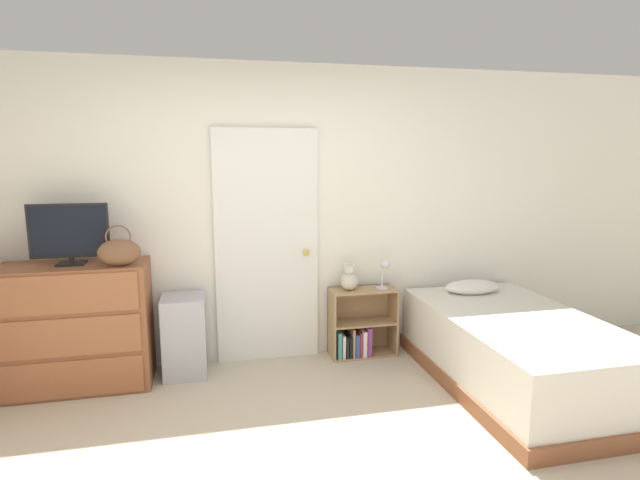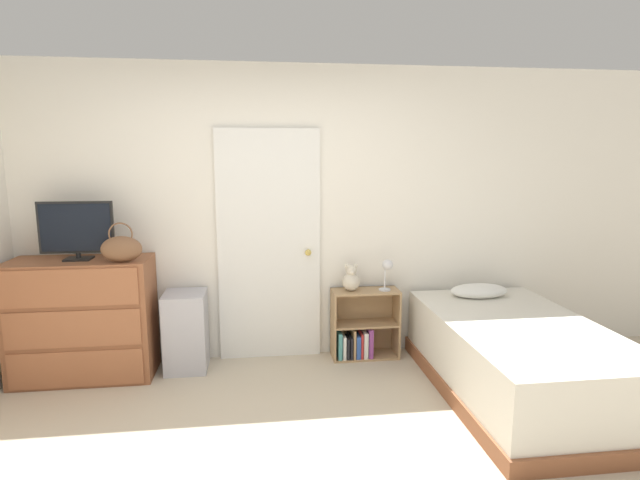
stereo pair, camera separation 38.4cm
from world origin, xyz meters
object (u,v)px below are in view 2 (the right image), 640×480
Objects in this scene: dresser at (83,319)px; storage_bin at (186,331)px; tv at (76,230)px; bed at (517,358)px; handbag at (121,248)px; desk_lamp at (387,269)px; teddy_bear at (351,279)px; bookshelf at (361,331)px.

storage_bin is at bearing 4.05° from dresser.
tv is 0.29× the size of bed.
desk_lamp is (2.16, 0.21, -0.27)m from handbag.
tv is 0.41m from handbag.
dresser is 0.81m from storage_bin.
bed is at bearing -17.17° from storage_bin.
bookshelf is at bearing 2.80° from teddy_bear.
bed is at bearing -11.36° from handbag.
teddy_bear is at bearing -177.20° from bookshelf.
teddy_bear is 0.86× the size of desk_lamp.
tv is 2.55m from desk_lamp.
handbag is (0.36, -0.14, -0.13)m from tv.
dresser is 2.22m from teddy_bear.
teddy_bear is at bearing 142.98° from bed.
handbag is at bearing -20.61° from tv.
storage_bin is (0.43, 0.19, -0.75)m from handbag.
storage_bin is 1.51m from bookshelf.
teddy_bear is at bearing 2.82° from tv.
tv is at bearing 159.39° from handbag.
desk_lamp is (1.73, 0.02, 0.48)m from storage_bin.
dresser reaches higher than teddy_bear.
desk_lamp reaches higher than bed.
bookshelf is at bearing 2.35° from storage_bin.
tv is at bearing -177.18° from teddy_bear.
tv is at bearing -178.36° from desk_lamp.
bookshelf is (2.30, 0.12, -0.25)m from dresser.
handbag is at bearing 168.64° from bed.
desk_lamp is at bearing -10.61° from bookshelf.
dresser is 3.49× the size of handbag.
dresser is 1.76× the size of bookshelf.
dresser is at bearing -104.69° from tv.
dresser reaches higher than bed.
storage_bin is at bearing -177.68° from teddy_bear.
handbag is 1.90m from teddy_bear.
tv is 0.85× the size of storage_bin.
handbag is 3.12m from bed.
tv is at bearing 167.59° from bed.
handbag reaches higher than bookshelf.
handbag is at bearing -172.40° from teddy_bear.
desk_lamp is (0.22, -0.04, 0.58)m from bookshelf.
teddy_bear is (2.21, 0.11, -0.50)m from tv.
teddy_bear is (1.42, 0.06, 0.39)m from storage_bin.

